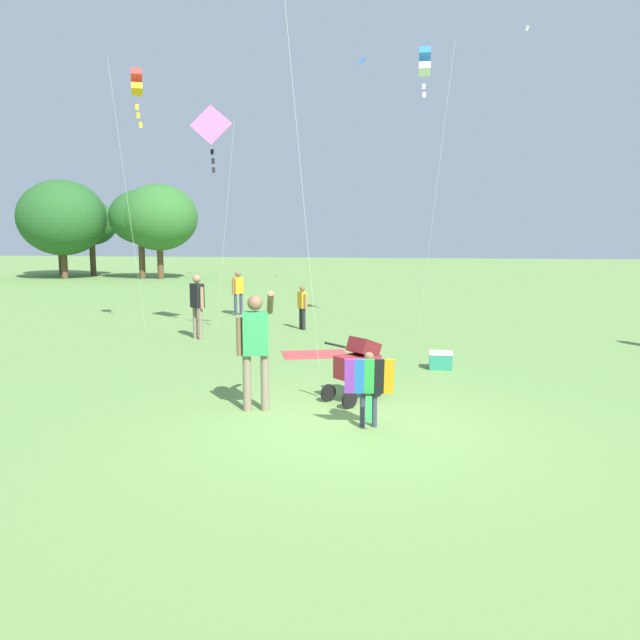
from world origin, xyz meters
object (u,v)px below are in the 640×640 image
kite_orange_delta (137,84)px  kite_green_novelty (211,130)px  stroller (358,364)px  kite_blue_high (425,63)px  cooler_box (441,360)px  person_couple_left (238,289)px  person_red_shirt (302,304)px  person_back_turned (197,301)px  child_with_butterfly_kite (369,382)px  picnic_blanket (315,354)px  person_adult_flyer (255,342)px

kite_orange_delta → kite_green_novelty: bearing=6.7°
stroller → kite_blue_high: (1.02, 7.62, 6.46)m
kite_green_novelty → cooler_box: (5.62, -3.20, -5.02)m
kite_orange_delta → person_couple_left: size_ratio=4.67×
person_red_shirt → cooler_box: bearing=-52.2°
kite_orange_delta → person_back_turned: 5.57m
person_back_turned → cooler_box: (5.93, -2.70, -0.79)m
person_red_shirt → cooler_box: 5.88m
stroller → person_back_turned: (-4.53, 5.30, 0.36)m
child_with_butterfly_kite → person_couple_left: 12.45m
person_red_shirt → person_couple_left: 3.82m
kite_orange_delta → person_couple_left: 7.13m
kite_orange_delta → person_red_shirt: 6.99m
cooler_box → kite_blue_high: bearing=94.3°
child_with_butterfly_kite → cooler_box: child_with_butterfly_kite is taller
child_with_butterfly_kite → person_back_turned: bearing=125.7°
stroller → kite_green_novelty: size_ratio=0.18×
kite_blue_high → person_couple_left: size_ratio=5.21×
child_with_butterfly_kite → person_back_turned: (-4.79, 6.66, 0.32)m
child_with_butterfly_kite → kite_blue_high: (0.76, 8.98, 6.42)m
kite_blue_high → picnic_blanket: kite_blue_high is taller
person_couple_left → person_back_turned: 4.72m
kite_blue_high → person_back_turned: bearing=-157.3°
stroller → picnic_blanket: (-1.27, 3.67, -0.60)m
kite_orange_delta → kite_green_novelty: 2.15m
person_red_shirt → person_adult_flyer: bearing=-84.9°
person_adult_flyer → picnic_blanket: 4.57m
child_with_butterfly_kite → kite_blue_high: 11.07m
child_with_butterfly_kite → person_adult_flyer: person_adult_flyer is taller
kite_blue_high → picnic_blanket: bearing=-120.2°
cooler_box → child_with_butterfly_kite: bearing=-106.1°
stroller → person_red_shirt: person_red_shirt is taller
child_with_butterfly_kite → kite_green_novelty: size_ratio=0.18×
stroller → picnic_blanket: 3.93m
cooler_box → person_adult_flyer: bearing=-130.5°
person_adult_flyer → kite_orange_delta: kite_orange_delta is taller
kite_orange_delta → person_back_turned: kite_orange_delta is taller
kite_blue_high → person_back_turned: (-5.55, -2.32, -6.10)m
kite_green_novelty → cooler_box: 8.19m
picnic_blanket → cooler_box: cooler_box is taller
stroller → kite_orange_delta: kite_orange_delta is taller
stroller → picnic_blanket: size_ratio=0.73×
kite_green_novelty → kite_blue_high: kite_blue_high is taller
kite_green_novelty → person_couple_left: 6.08m
child_with_butterfly_kite → person_couple_left: bearing=114.0°
person_adult_flyer → cooler_box: bearing=49.5°
picnic_blanket → kite_green_novelty: bearing=144.2°
person_couple_left → cooler_box: (6.21, -7.40, -0.67)m
kite_blue_high → person_couple_left: kite_blue_high is taller
person_adult_flyer → person_couple_left: bearing=107.2°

